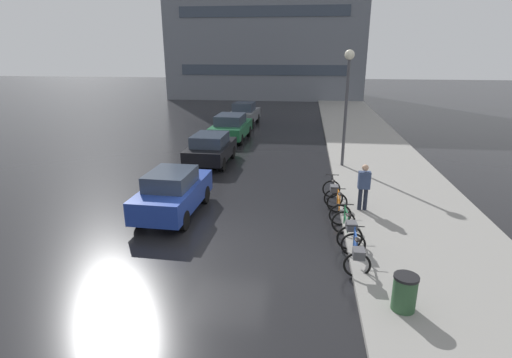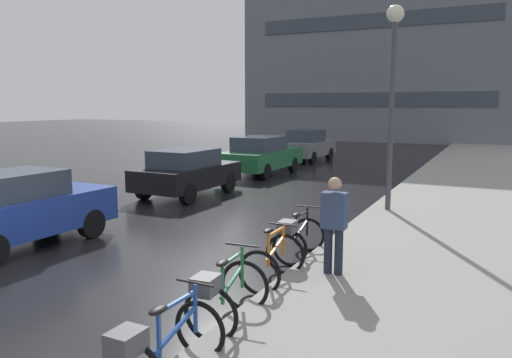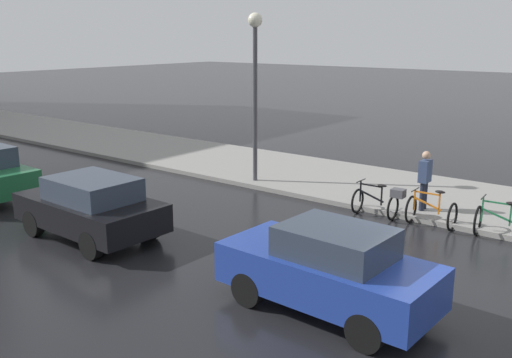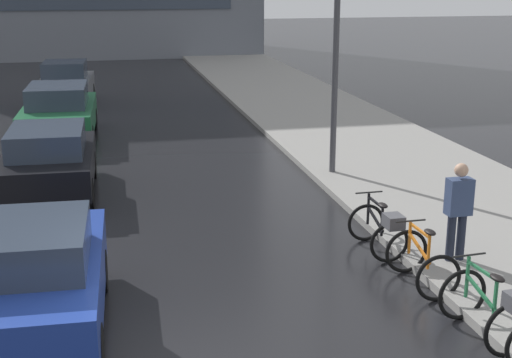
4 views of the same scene
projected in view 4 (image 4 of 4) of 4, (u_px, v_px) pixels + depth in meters
sidewalk_kerb at (372, 148)px, 19.35m from camera, size 4.80×60.00×0.14m
bicycle_second at (492, 308)px, 9.15m from camera, size 0.83×1.42×1.00m
bicycle_third at (422, 262)px, 10.85m from camera, size 0.75×1.15×0.99m
bicycle_farthest at (381, 228)px, 12.07m from camera, size 0.71×1.36×0.95m
car_blue at (37, 278)px, 9.29m from camera, size 1.82×3.91×1.58m
car_black at (49, 160)px, 15.31m from camera, size 1.95×3.84×1.51m
car_green at (59, 112)px, 20.52m from camera, size 2.12×4.34×1.61m
car_grey at (66, 84)px, 25.74m from camera, size 2.01×3.84×1.64m
pedestrian at (458, 210)px, 11.38m from camera, size 0.40×0.25×1.76m
streetlamp at (337, 13)px, 15.82m from camera, size 0.45×0.45×5.43m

